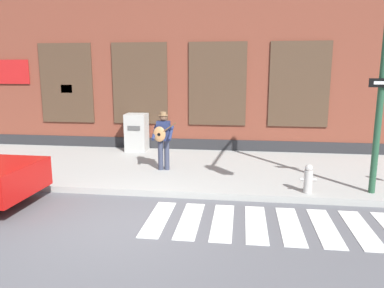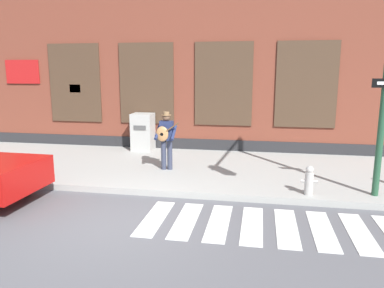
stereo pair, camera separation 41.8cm
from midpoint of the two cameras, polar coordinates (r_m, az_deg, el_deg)
name	(u,v)px [view 2 (the right image)]	position (r m, az deg, el deg)	size (l,w,h in m)	color
ground_plane	(119,224)	(7.81, -9.47, -11.89)	(160.00, 160.00, 0.00)	#56565B
sidewalk	(169,168)	(11.57, -2.52, -3.61)	(28.00, 4.90, 0.16)	#9E9E99
building_backdrop	(194,58)	(15.54, 1.12, 12.96)	(28.00, 4.06, 7.02)	brown
crosswalk	(287,227)	(7.80, 15.75, -12.14)	(5.78, 1.90, 0.01)	silver
busker	(166,137)	(10.84, -2.90, 1.07)	(0.70, 0.51, 1.70)	#33384C
utility_box	(143,132)	(13.67, -6.62, 1.86)	(0.75, 0.71, 1.34)	#ADADA8
fire_hydrant	(309,181)	(9.26, 18.66, -5.30)	(0.38, 0.20, 0.70)	#B2ADA8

